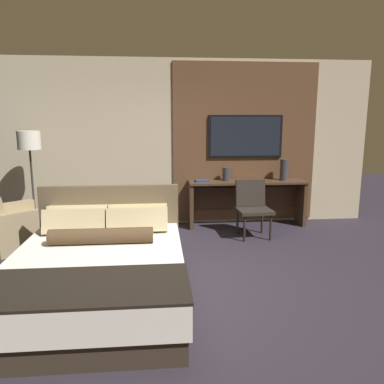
# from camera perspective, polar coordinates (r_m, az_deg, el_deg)

# --- Properties ---
(ground_plane) EXTENTS (16.00, 16.00, 0.00)m
(ground_plane) POSITION_cam_1_polar(r_m,az_deg,el_deg) (4.25, -3.71, -14.14)
(ground_plane) COLOR #28232D
(wall_back_tv_panel) EXTENTS (7.20, 0.09, 2.80)m
(wall_back_tv_panel) POSITION_cam_1_polar(r_m,az_deg,el_deg) (6.46, -2.69, 7.42)
(wall_back_tv_panel) COLOR #BCAD8E
(wall_back_tv_panel) RESTS_ON ground_plane
(bed) EXTENTS (1.71, 2.25, 1.00)m
(bed) POSITION_cam_1_polar(r_m,az_deg,el_deg) (3.98, -13.94, -11.42)
(bed) COLOR #33281E
(bed) RESTS_ON ground_plane
(desk) EXTENTS (1.98, 0.47, 0.78)m
(desk) POSITION_cam_1_polar(r_m,az_deg,el_deg) (6.49, 8.26, -0.41)
(desk) COLOR #422D1E
(desk) RESTS_ON ground_plane
(tv) EXTENTS (1.28, 0.04, 0.72)m
(tv) POSITION_cam_1_polar(r_m,az_deg,el_deg) (6.54, 8.13, 8.39)
(tv) COLOR black
(desk_chair) EXTENTS (0.54, 0.53, 0.87)m
(desk_chair) POSITION_cam_1_polar(r_m,az_deg,el_deg) (5.91, 9.17, -1.75)
(desk_chair) COLOR #28231E
(desk_chair) RESTS_ON ground_plane
(armchair_by_window) EXTENTS (1.11, 1.12, 0.81)m
(armchair_by_window) POSITION_cam_1_polar(r_m,az_deg,el_deg) (5.94, -25.30, -4.96)
(armchair_by_window) COLOR #998460
(armchair_by_window) RESTS_ON ground_plane
(floor_lamp) EXTENTS (0.34, 0.34, 1.63)m
(floor_lamp) POSITION_cam_1_polar(r_m,az_deg,el_deg) (6.23, -23.51, 6.08)
(floor_lamp) COLOR #282623
(floor_lamp) RESTS_ON ground_plane
(vase_tall) EXTENTS (0.14, 0.14, 0.36)m
(vase_tall) POSITION_cam_1_polar(r_m,az_deg,el_deg) (6.59, 13.84, 3.32)
(vase_tall) COLOR #333338
(vase_tall) RESTS_ON desk
(vase_short) EXTENTS (0.14, 0.14, 0.22)m
(vase_short) POSITION_cam_1_polar(r_m,az_deg,el_deg) (6.39, 5.28, 2.75)
(vase_short) COLOR #333338
(vase_short) RESTS_ON desk
(book) EXTENTS (0.24, 0.17, 0.03)m
(book) POSITION_cam_1_polar(r_m,az_deg,el_deg) (6.26, 1.48, 1.73)
(book) COLOR navy
(book) RESTS_ON desk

